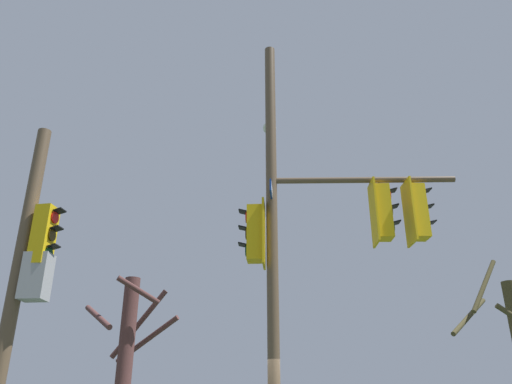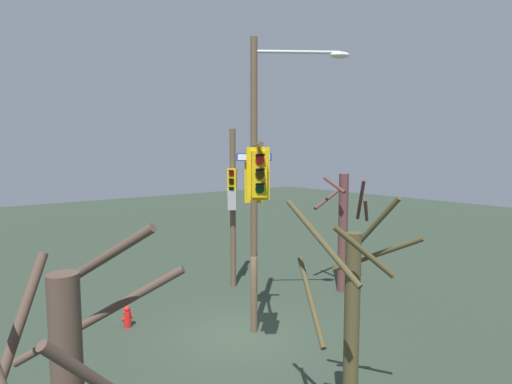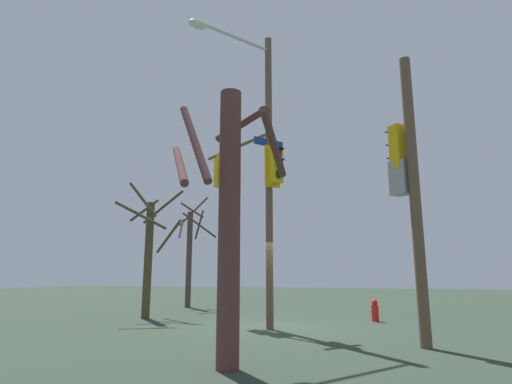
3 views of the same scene
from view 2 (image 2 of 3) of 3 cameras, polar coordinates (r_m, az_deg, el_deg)
name	(u,v)px [view 2 (image 2 of 3)]	position (r m, az deg, el deg)	size (l,w,h in m)	color
ground_plane	(240,334)	(13.56, -2.21, -19.53)	(80.00, 80.00, 0.00)	#2D3A2D
main_signal_pole_assembly	(260,172)	(11.74, 0.56, 2.80)	(4.69, 3.58, 9.23)	brown
secondary_pole_assembly	(233,202)	(16.95, -3.33, -1.47)	(0.65, 0.69, 6.75)	brown
fire_hydrant	(127,317)	(14.54, -17.77, -16.54)	(0.38, 0.24, 0.73)	red
bare_tree_behind_pole	(344,228)	(17.00, 12.36, -5.02)	(2.19, 2.24, 4.91)	brown
bare_tree_across_street	(351,323)	(8.35, 13.27, -17.64)	(2.36, 2.05, 4.96)	#474025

